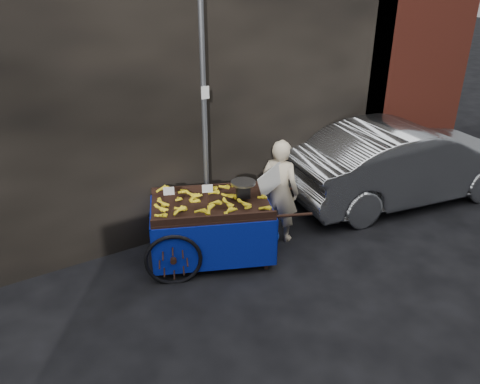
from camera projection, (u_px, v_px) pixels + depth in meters
ground at (234, 281)px, 6.62m from camera, size 80.00×80.00×0.00m
building_wall at (171, 69)px, 7.72m from camera, size 13.50×2.00×5.00m
street_pole at (204, 118)px, 6.89m from camera, size 0.12×0.10×4.00m
banana_cart at (207, 211)px, 6.84m from camera, size 2.61×1.91×1.30m
vendor at (280, 191)px, 7.35m from camera, size 0.88×0.74×1.69m
plastic_bag at (271, 237)px, 7.48m from camera, size 0.28×0.22×0.25m
parked_car at (404, 162)px, 8.73m from camera, size 4.72×2.33×1.49m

